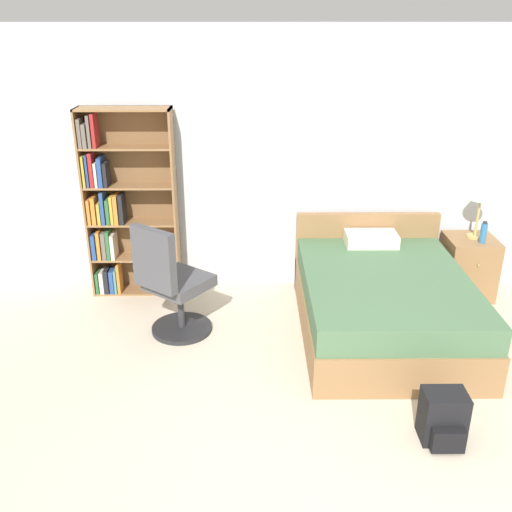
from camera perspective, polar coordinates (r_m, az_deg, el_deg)
wall_back at (r=5.76m, az=6.12°, el=9.20°), size 9.00×0.06×2.60m
bookshelf at (r=5.78m, az=-13.44°, el=4.74°), size 0.89×0.26×1.88m
bed at (r=5.25m, az=12.51°, el=-4.41°), size 1.43×1.92×0.83m
office_chair at (r=5.02m, az=-8.42°, el=-2.99°), size 0.70×0.72×1.07m
nightstand at (r=6.16m, az=20.42°, el=-1.00°), size 0.48×0.49×0.62m
table_lamp at (r=5.94m, az=21.63°, el=5.81°), size 0.21×0.21×0.58m
water_bottle at (r=5.93m, az=21.80°, el=2.18°), size 0.06×0.06×0.22m
backpack_black at (r=4.17m, az=18.23°, el=-15.18°), size 0.29×0.29×0.37m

